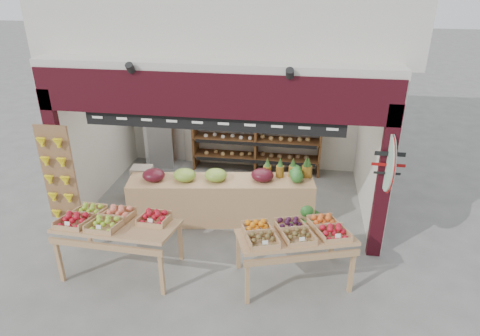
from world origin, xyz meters
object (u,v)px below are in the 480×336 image
(mid_counter, at_px, (221,198))
(display_table_right, at_px, (294,234))
(back_shelving, at_px, (257,123))
(display_table_left, at_px, (112,222))
(refrigerator, at_px, (164,131))
(watermelon_pile, at_px, (304,218))
(cardboard_stack, at_px, (153,186))

(mid_counter, xyz_separation_m, display_table_right, (1.42, -1.54, 0.37))
(back_shelving, height_order, display_table_left, back_shelving)
(back_shelving, bearing_deg, refrigerator, -177.04)
(display_table_right, bearing_deg, watermelon_pile, 83.82)
(display_table_left, xyz_separation_m, watermelon_pile, (2.96, 1.65, -0.67))
(back_shelving, distance_m, refrigerator, 2.21)
(display_table_left, xyz_separation_m, display_table_right, (2.80, 0.14, -0.03))
(refrigerator, height_order, display_table_right, refrigerator)
(refrigerator, relative_size, watermelon_pile, 2.53)
(refrigerator, bearing_deg, display_table_left, -77.24)
(refrigerator, distance_m, mid_counter, 2.89)
(refrigerator, xyz_separation_m, cardboard_stack, (0.22, -1.57, -0.66))
(cardboard_stack, distance_m, display_table_left, 2.42)
(display_table_left, bearing_deg, mid_counter, 50.50)
(mid_counter, bearing_deg, display_table_right, -47.38)
(refrigerator, bearing_deg, watermelon_pile, -27.05)
(cardboard_stack, relative_size, display_table_right, 0.55)
(back_shelving, bearing_deg, mid_counter, -99.44)
(mid_counter, relative_size, watermelon_pile, 4.81)
(cardboard_stack, xyz_separation_m, display_table_right, (2.99, -2.19, 0.58))
(display_table_right, bearing_deg, cardboard_stack, 143.76)
(back_shelving, xyz_separation_m, cardboard_stack, (-1.97, -1.68, -0.91))
(cardboard_stack, bearing_deg, mid_counter, -22.55)
(cardboard_stack, distance_m, mid_counter, 1.72)
(cardboard_stack, relative_size, display_table_left, 0.58)
(display_table_right, distance_m, watermelon_pile, 1.65)
(watermelon_pile, bearing_deg, refrigerator, 146.29)
(cardboard_stack, bearing_deg, display_table_right, -36.24)
(cardboard_stack, relative_size, mid_counter, 0.30)
(refrigerator, height_order, cardboard_stack, refrigerator)
(back_shelving, relative_size, watermelon_pile, 4.12)
(back_shelving, bearing_deg, watermelon_pile, -63.28)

